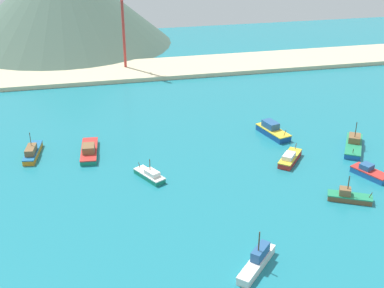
# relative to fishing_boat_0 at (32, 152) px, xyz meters

# --- Properties ---
(ground) EXTENTS (260.00, 280.00, 0.50)m
(ground) POSITION_rel_fishing_boat_0_xyz_m (15.24, -32.38, -1.19)
(ground) COLOR teal
(fishing_boat_0) EXTENTS (3.65, 9.74, 5.32)m
(fishing_boat_0) POSITION_rel_fishing_boat_0_xyz_m (0.00, 0.00, 0.00)
(fishing_boat_0) COLOR orange
(fishing_boat_0) RESTS_ON ground
(fishing_boat_2) EXTENTS (4.15, 11.37, 2.57)m
(fishing_boat_2) POSITION_rel_fishing_boat_0_xyz_m (11.37, -1.66, -0.10)
(fishing_boat_2) COLOR #198466
(fishing_boat_2) RESTS_ON ground
(fishing_boat_3) EXTENTS (7.20, 7.92, 2.53)m
(fishing_boat_3) POSITION_rel_fishing_boat_0_xyz_m (50.41, -13.88, -0.12)
(fishing_boat_3) COLOR red
(fishing_boat_3) RESTS_ON ground
(fishing_boat_4) EXTENTS (5.45, 7.41, 4.15)m
(fishing_boat_4) POSITION_rel_fishing_boat_0_xyz_m (22.11, -14.47, -0.21)
(fishing_boat_4) COLOR #198466
(fishing_boat_4) RESTS_ON ground
(fishing_boat_5) EXTENTS (7.82, 5.53, 4.79)m
(fishing_boat_5) POSITION_rel_fishing_boat_0_xyz_m (54.88, -29.75, -0.17)
(fishing_boat_5) COLOR brown
(fishing_boat_5) RESTS_ON ground
(fishing_boat_6) EXTENTS (7.90, 8.21, 6.03)m
(fishing_boat_6) POSITION_rel_fishing_boat_0_xyz_m (33.33, -43.32, 0.12)
(fishing_boat_6) COLOR silver
(fishing_boat_6) RESTS_ON ground
(fishing_boat_7) EXTENTS (5.54, 9.68, 3.04)m
(fishing_boat_7) POSITION_rel_fishing_boat_0_xyz_m (51.63, -0.96, 0.15)
(fishing_boat_7) COLOR #14478C
(fishing_boat_7) RESTS_ON ground
(fishing_boat_8) EXTENTS (5.66, 7.66, 2.28)m
(fishing_boat_8) POSITION_rel_fishing_boat_0_xyz_m (62.90, -22.68, -0.14)
(fishing_boat_8) COLOR #1E5BA8
(fishing_boat_8) RESTS_ON ground
(fishing_boat_9) EXTENTS (8.45, 11.14, 5.86)m
(fishing_boat_9) POSITION_rel_fishing_boat_0_xyz_m (65.93, -11.09, -0.07)
(fishing_boat_9) COLOR #1E5BA8
(fishing_boat_9) RESTS_ON ground
(beach_strip) EXTENTS (247.00, 19.44, 1.20)m
(beach_strip) POSITION_rel_fishing_boat_0_xyz_m (15.24, 51.49, -0.34)
(beach_strip) COLOR beige
(beach_strip) RESTS_ON ground
(radio_tower) EXTENTS (3.39, 2.71, 33.90)m
(radio_tower) POSITION_rel_fishing_boat_0_xyz_m (24.66, 53.65, 16.35)
(radio_tower) COLOR #B7332D
(radio_tower) RESTS_ON ground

